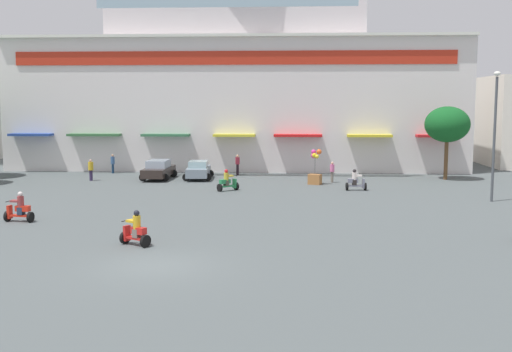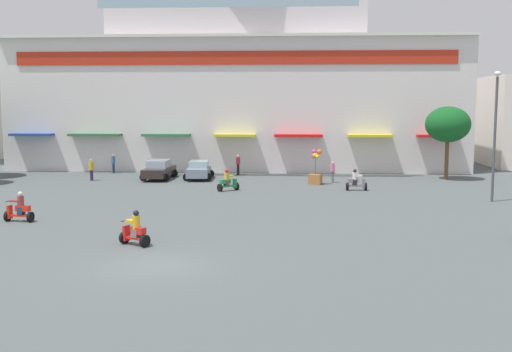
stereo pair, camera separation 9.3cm
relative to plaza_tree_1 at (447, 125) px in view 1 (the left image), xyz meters
name	(u,v)px [view 1 (the left image)]	position (x,y,z in m)	size (l,w,h in m)	color
ground_plane	(205,206)	(-16.88, -13.23, -4.24)	(128.00, 128.00, 0.00)	#4D5455
colonial_building	(238,62)	(-16.88, 9.78, 5.37)	(40.03, 16.51, 22.95)	silver
plaza_tree_1	(447,125)	(0.00, 0.00, 0.00)	(3.42, 3.25, 5.64)	brown
parked_car_0	(159,170)	(-22.21, -1.00, -3.50)	(2.41, 4.52, 1.49)	#2D2420
parked_car_1	(198,170)	(-19.10, -0.89, -3.52)	(2.35, 3.94, 1.43)	gray
scooter_rider_1	(228,182)	(-16.20, -7.02, -3.65)	(1.47, 1.35, 1.47)	black
scooter_rider_3	(356,182)	(-7.53, -6.28, -3.64)	(1.40, 0.58, 1.46)	black
scooter_rider_4	(135,231)	(-18.37, -23.13, -3.63)	(1.42, 1.13, 1.51)	black
scooter_rider_5	(19,209)	(-25.47, -18.40, -3.62)	(1.47, 0.71, 1.53)	black
pedestrian_0	(91,169)	(-27.16, -2.22, -3.33)	(0.43, 0.43, 1.63)	#2F2445
pedestrian_1	(332,171)	(-8.87, -2.28, -3.35)	(0.43, 0.43, 1.56)	slate
pedestrian_2	(238,164)	(-16.30, 1.94, -3.28)	(0.43, 0.43, 1.69)	black
pedestrian_3	(113,162)	(-26.91, 2.69, -3.32)	(0.46, 0.46, 1.61)	navy
streetlamp_near	(495,127)	(0.18, -10.54, 0.22)	(0.40, 0.40, 7.77)	#474C51
balloon_vendor_cart	(315,170)	(-10.18, -3.41, -3.19)	(1.06, 0.90, 2.58)	#A46B3A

